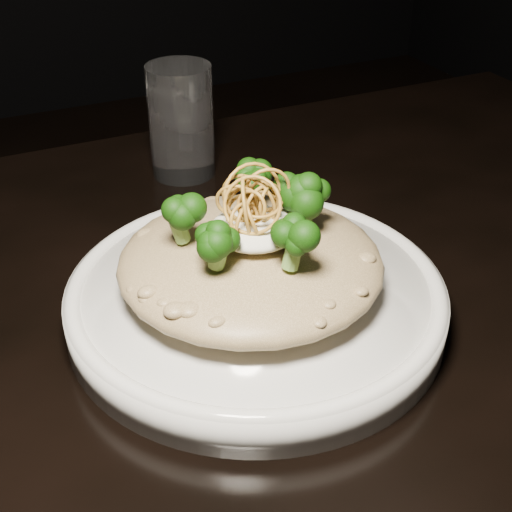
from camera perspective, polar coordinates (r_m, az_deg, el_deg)
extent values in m
cube|color=black|center=(0.55, 1.16, -7.58)|extent=(1.10, 0.80, 0.04)
cylinder|color=black|center=(1.21, 14.61, -5.39)|extent=(0.05, 0.05, 0.71)
cylinder|color=silver|center=(0.54, 0.00, -3.60)|extent=(0.28, 0.28, 0.03)
ellipsoid|color=brown|center=(0.52, -0.44, -0.48)|extent=(0.19, 0.19, 0.04)
ellipsoid|color=white|center=(0.50, -0.12, 2.23)|extent=(0.06, 0.06, 0.02)
cylinder|color=silver|center=(0.74, -6.00, 10.66)|extent=(0.07, 0.07, 0.12)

